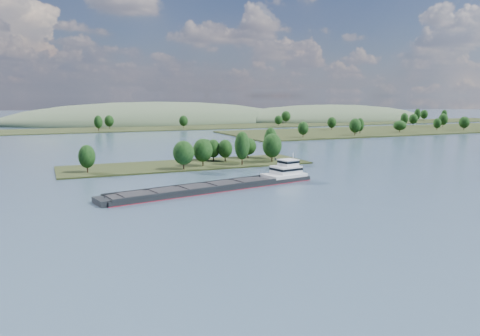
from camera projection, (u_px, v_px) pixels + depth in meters
name	position (u px, v px, depth m)	size (l,w,h in m)	color
ground	(247.00, 194.00, 135.19)	(1800.00, 1800.00, 0.00)	#334759
tree_island	(206.00, 156.00, 190.89)	(100.00, 31.73, 14.89)	black
right_bank	(415.00, 129.00, 387.53)	(320.00, 90.00, 15.09)	black
back_shoreline	(122.00, 129.00, 393.02)	(900.00, 60.00, 15.28)	black
hill_east	(328.00, 120.00, 553.88)	(260.00, 140.00, 36.00)	#3D4E35
hill_west	(156.00, 122.00, 504.16)	(320.00, 160.00, 44.00)	#3D4E35
cargo_barge	(228.00, 184.00, 143.46)	(71.20, 22.83, 9.60)	black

